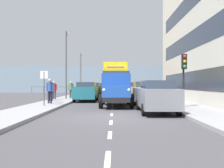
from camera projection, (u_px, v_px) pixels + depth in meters
ground_plane at (113, 101)px, 22.50m from camera, size 80.00×80.00×0.00m
sidewalk_left at (163, 100)px, 22.46m from camera, size 2.54×39.03×0.15m
sidewalk_right at (63, 100)px, 22.55m from camera, size 2.54×39.03×0.15m
road_centreline_markings at (113, 102)px, 21.30m from camera, size 0.12×34.04×0.01m
sea_horizon at (114, 79)px, 45.02m from camera, size 80.00×0.80×5.00m
seawall_railing at (114, 88)px, 41.42m from camera, size 28.08×0.08×1.20m
truck_vintage_blue at (116, 89)px, 16.65m from camera, size 2.17×5.64×2.43m
lorry_cargo_yellow at (115, 79)px, 27.19m from camera, size 2.58×8.20×3.87m
car_grey_kerbside_near at (156, 96)px, 13.04m from camera, size 1.85×4.49×1.72m
car_white_kerbside_1 at (143, 92)px, 19.08m from camera, size 1.79×4.26×1.72m
car_red_kerbside_2 at (137, 91)px, 24.28m from camera, size 1.90×4.21×1.72m
car_maroon_kerbside_3 at (132, 89)px, 30.26m from camera, size 1.76×4.28×1.72m
car_teal_oppositeside_0 at (86, 91)px, 21.88m from camera, size 1.96×4.47×1.72m
car_black_oppositeside_1 at (93, 90)px, 28.57m from camera, size 1.94×4.44×1.72m
car_navy_oppositeside_2 at (97, 89)px, 34.58m from camera, size 1.88×4.66×1.72m
pedestrian_couple_b at (50, 89)px, 17.58m from camera, size 0.53×0.34×1.79m
pedestrian_with_bag at (51, 89)px, 20.38m from camera, size 0.53×0.34×1.69m
pedestrian_couple_a at (54, 89)px, 22.44m from camera, size 0.53×0.34×1.67m
pedestrian_strolling at (71, 88)px, 24.54m from camera, size 0.53×0.34×1.69m
pedestrian_by_lamp at (71, 89)px, 26.46m from camera, size 0.53×0.34×1.58m
traffic_light_near at (184, 69)px, 14.71m from camera, size 0.28×0.41×3.20m
lamp_post_promenade at (66, 59)px, 23.75m from camera, size 0.32×1.14×6.56m
lamp_post_far at (81, 69)px, 33.47m from camera, size 0.32×1.14×5.71m
street_sign at (44, 82)px, 15.85m from camera, size 0.50×0.07×2.25m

